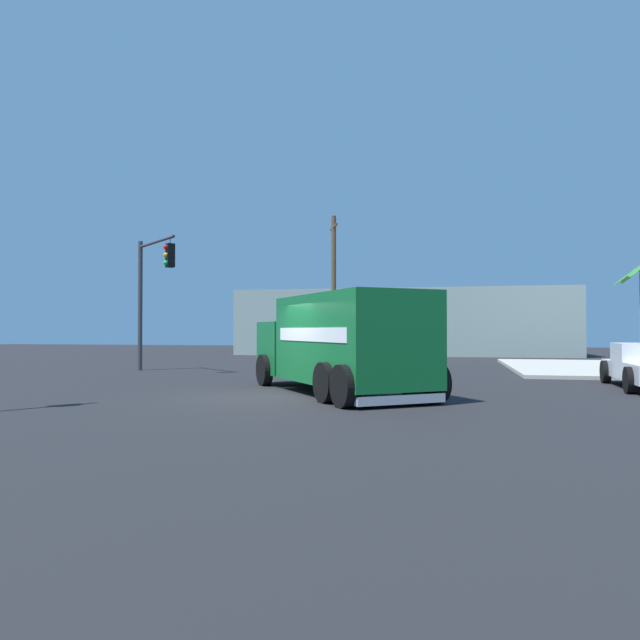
# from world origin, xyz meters

# --- Properties ---
(ground_plane) EXTENTS (100.00, 100.00, 0.00)m
(ground_plane) POSITION_xyz_m (0.00, 0.00, 0.00)
(ground_plane) COLOR black
(delivery_truck) EXTENTS (6.42, 7.60, 2.74)m
(delivery_truck) POSITION_xyz_m (1.77, 1.17, 1.44)
(delivery_truck) COLOR #146B2D
(delivery_truck) RESTS_ON ground
(traffic_light_secondary) EXTENTS (2.95, 2.61, 5.74)m
(traffic_light_secondary) POSITION_xyz_m (-7.71, 7.88, 3.76)
(traffic_light_secondary) COLOR #38383D
(traffic_light_secondary) RESTS_ON ground
(utility_pole) EXTENTS (0.90, 2.10, 9.00)m
(utility_pole) POSITION_xyz_m (-2.30, 21.31, 4.64)
(utility_pole) COLOR brown
(utility_pole) RESTS_ON ground
(building_backdrop) EXTENTS (23.62, 6.00, 4.67)m
(building_backdrop) POSITION_xyz_m (1.47, 27.90, 2.33)
(building_backdrop) COLOR gray
(building_backdrop) RESTS_ON ground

